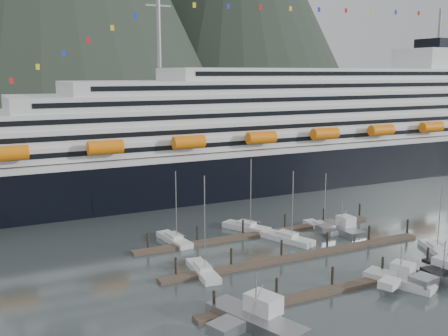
{
  "coord_description": "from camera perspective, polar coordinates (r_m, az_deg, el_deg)",
  "views": [
    {
      "loc": [
        -51.46,
        -63.41,
        29.24
      ],
      "look_at": [
        -9.42,
        22.0,
        11.83
      ],
      "focal_mm": 42.0,
      "sensor_mm": 36.0,
      "label": 1
    }
  ],
  "objects": [
    {
      "name": "dock_mid",
      "position": [
        86.14,
        8.39,
        -9.38
      ],
      "size": [
        48.18,
        2.28,
        3.2
      ],
      "color": "#483A2E",
      "rests_on": "ground"
    },
    {
      "name": "trawler_b",
      "position": [
        78.46,
        18.54,
        -11.43
      ],
      "size": [
        8.46,
        10.01,
        6.17
      ],
      "rotation": [
        0.0,
        0.0,
        1.98
      ],
      "color": "silver",
      "rests_on": "ground"
    },
    {
      "name": "sailboat_c",
      "position": [
        93.5,
        6.87,
        -7.66
      ],
      "size": [
        6.26,
        10.53,
        13.18
      ],
      "rotation": [
        0.0,
        0.0,
        1.94
      ],
      "color": "silver",
      "rests_on": "ground"
    },
    {
      "name": "sailboat_g",
      "position": [
        101.24,
        10.53,
        -6.37
      ],
      "size": [
        2.3,
        9.05,
        11.3
      ],
      "rotation": [
        0.0,
        0.0,
        1.56
      ],
      "color": "silver",
      "rests_on": "ground"
    },
    {
      "name": "trawler_c",
      "position": [
        81.59,
        22.65,
        -10.83
      ],
      "size": [
        9.54,
        13.31,
        6.57
      ],
      "rotation": [
        0.0,
        0.0,
        1.77
      ],
      "color": "gray",
      "rests_on": "ground"
    },
    {
      "name": "trawler_a",
      "position": [
        63.61,
        3.39,
        -16.09
      ],
      "size": [
        10.78,
        13.71,
        7.29
      ],
      "rotation": [
        0.0,
        0.0,
        1.91
      ],
      "color": "gray",
      "rests_on": "ground"
    },
    {
      "name": "ground",
      "position": [
        86.74,
        12.27,
        -9.58
      ],
      "size": [
        1600.0,
        1600.0,
        0.0
      ],
      "primitive_type": "plane",
      "color": "#414C4C",
      "rests_on": "ground"
    },
    {
      "name": "dock_far",
      "position": [
        96.52,
        3.99,
        -7.1
      ],
      "size": [
        48.18,
        2.28,
        3.2
      ],
      "color": "#483A2E",
      "rests_on": "ground"
    },
    {
      "name": "sailboat_b",
      "position": [
        78.62,
        -2.3,
        -11.14
      ],
      "size": [
        3.27,
        9.61,
        15.33
      ],
      "rotation": [
        0.0,
        0.0,
        1.48
      ],
      "color": "silver",
      "rests_on": "ground"
    },
    {
      "name": "trawler_e",
      "position": [
        99.82,
        12.61,
        -6.42
      ],
      "size": [
        7.53,
        9.88,
        6.34
      ],
      "rotation": [
        0.0,
        0.0,
        1.59
      ],
      "color": "gray",
      "rests_on": "ground"
    },
    {
      "name": "cruise_ship",
      "position": [
        144.72,
        8.3,
        3.43
      ],
      "size": [
        210.0,
        30.4,
        50.3
      ],
      "color": "black",
      "rests_on": "ground"
    },
    {
      "name": "sailboat_e",
      "position": [
        92.79,
        -5.44,
        -7.78
      ],
      "size": [
        3.56,
        9.68,
        13.18
      ],
      "rotation": [
        0.0,
        0.0,
        1.69
      ],
      "color": "silver",
      "rests_on": "ground"
    },
    {
      "name": "sailboat_h",
      "position": [
        94.56,
        21.97,
        -8.17
      ],
      "size": [
        4.96,
        8.11,
        11.6
      ],
      "rotation": [
        0.0,
        0.0,
        1.2
      ],
      "color": "silver",
      "rests_on": "ground"
    },
    {
      "name": "dock_near",
      "position": [
        76.56,
        14.03,
        -12.17
      ],
      "size": [
        48.18,
        2.28,
        3.2
      ],
      "color": "#483A2E",
      "rests_on": "ground"
    },
    {
      "name": "sailboat_f",
      "position": [
        99.38,
        2.44,
        -6.49
      ],
      "size": [
        6.8,
        9.64,
        14.12
      ],
      "rotation": [
        0.0,
        0.0,
        2.05
      ],
      "color": "silver",
      "rests_on": "ground"
    }
  ]
}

